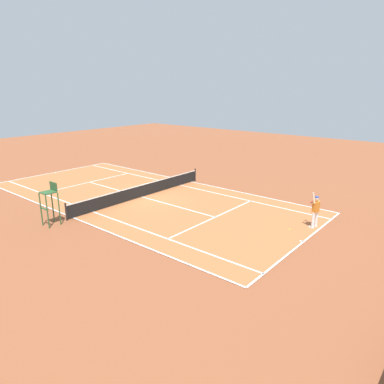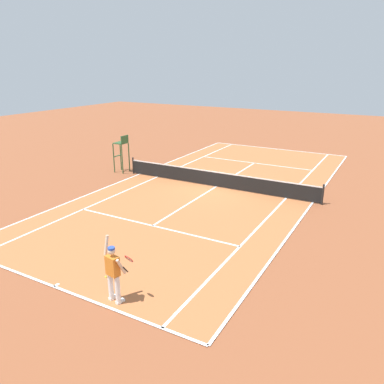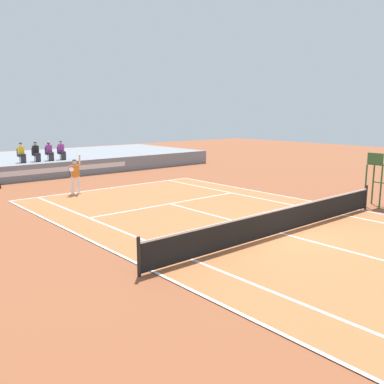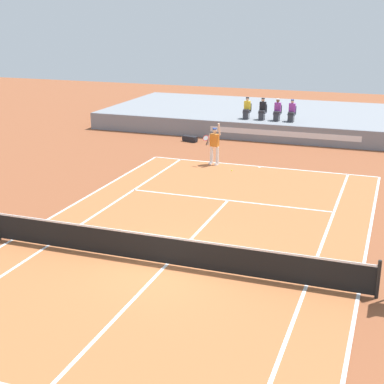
{
  "view_description": "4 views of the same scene",
  "coord_description": "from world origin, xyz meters",
  "px_view_note": "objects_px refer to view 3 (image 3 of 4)",
  "views": [
    {
      "loc": [
        15.96,
        17.87,
        7.38
      ],
      "look_at": [
        -0.66,
        4.04,
        1.0
      ],
      "focal_mm": 32.65,
      "sensor_mm": 36.0,
      "label": 1
    },
    {
      "loc": [
        -8.9,
        18.86,
        6.71
      ],
      "look_at": [
        -0.66,
        4.04,
        1.0
      ],
      "focal_mm": 35.34,
      "sensor_mm": 36.0,
      "label": 2
    },
    {
      "loc": [
        -11.58,
        -8.68,
        4.18
      ],
      "look_at": [
        -0.66,
        4.04,
        1.0
      ],
      "focal_mm": 39.14,
      "sensor_mm": 36.0,
      "label": 3
    },
    {
      "loc": [
        5.98,
        -14.35,
        7.2
      ],
      "look_at": [
        -0.66,
        4.04,
        1.0
      ],
      "focal_mm": 53.74,
      "sensor_mm": 36.0,
      "label": 4
    }
  ],
  "objects_px": {
    "spectator_seated_1": "(36,152)",
    "tennis_player": "(75,175)",
    "spectator_seated_0": "(22,153)",
    "spectator_seated_2": "(49,151)",
    "spectator_seated_3": "(62,151)",
    "umpire_chair": "(377,172)",
    "tennis_ball": "(104,193)"
  },
  "relations": [
    {
      "from": "spectator_seated_0",
      "to": "spectator_seated_3",
      "type": "bearing_deg",
      "value": 0.0
    },
    {
      "from": "spectator_seated_0",
      "to": "spectator_seated_3",
      "type": "distance_m",
      "value": 2.67
    },
    {
      "from": "tennis_player",
      "to": "spectator_seated_0",
      "type": "bearing_deg",
      "value": 92.06
    },
    {
      "from": "spectator_seated_3",
      "to": "tennis_ball",
      "type": "relative_size",
      "value": 18.6
    },
    {
      "from": "spectator_seated_1",
      "to": "tennis_player",
      "type": "distance_m",
      "value": 7.18
    },
    {
      "from": "spectator_seated_0",
      "to": "spectator_seated_1",
      "type": "distance_m",
      "value": 0.94
    },
    {
      "from": "umpire_chair",
      "to": "tennis_ball",
      "type": "bearing_deg",
      "value": 126.47
    },
    {
      "from": "spectator_seated_0",
      "to": "spectator_seated_3",
      "type": "height_order",
      "value": "same"
    },
    {
      "from": "spectator_seated_1",
      "to": "spectator_seated_3",
      "type": "bearing_deg",
      "value": 0.0
    },
    {
      "from": "spectator_seated_1",
      "to": "tennis_player",
      "type": "relative_size",
      "value": 0.61
    },
    {
      "from": "spectator_seated_1",
      "to": "tennis_player",
      "type": "xyz_separation_m",
      "value": [
        -0.68,
        -7.12,
        -0.65
      ]
    },
    {
      "from": "tennis_player",
      "to": "spectator_seated_2",
      "type": "bearing_deg",
      "value": 77.58
    },
    {
      "from": "spectator_seated_2",
      "to": "spectator_seated_3",
      "type": "height_order",
      "value": "same"
    },
    {
      "from": "spectator_seated_3",
      "to": "tennis_player",
      "type": "height_order",
      "value": "spectator_seated_3"
    },
    {
      "from": "spectator_seated_0",
      "to": "umpire_chair",
      "type": "xyz_separation_m",
      "value": [
        9.29,
        -18.66,
        -0.09
      ]
    },
    {
      "from": "spectator_seated_3",
      "to": "tennis_player",
      "type": "relative_size",
      "value": 0.61
    },
    {
      "from": "tennis_ball",
      "to": "spectator_seated_2",
      "type": "bearing_deg",
      "value": 87.06
    },
    {
      "from": "spectator_seated_0",
      "to": "tennis_ball",
      "type": "bearing_deg",
      "value": -79.98
    },
    {
      "from": "tennis_ball",
      "to": "umpire_chair",
      "type": "bearing_deg",
      "value": -53.53
    },
    {
      "from": "spectator_seated_1",
      "to": "umpire_chair",
      "type": "bearing_deg",
      "value": -65.89
    },
    {
      "from": "spectator_seated_2",
      "to": "tennis_player",
      "type": "bearing_deg",
      "value": -102.42
    },
    {
      "from": "spectator_seated_1",
      "to": "tennis_ball",
      "type": "relative_size",
      "value": 18.6
    },
    {
      "from": "spectator_seated_2",
      "to": "umpire_chair",
      "type": "distance_m",
      "value": 20.1
    },
    {
      "from": "tennis_ball",
      "to": "umpire_chair",
      "type": "relative_size",
      "value": 0.03
    },
    {
      "from": "spectator_seated_2",
      "to": "spectator_seated_3",
      "type": "bearing_deg",
      "value": 0.0
    },
    {
      "from": "spectator_seated_1",
      "to": "spectator_seated_2",
      "type": "distance_m",
      "value": 0.88
    },
    {
      "from": "spectator_seated_0",
      "to": "spectator_seated_2",
      "type": "relative_size",
      "value": 1.0
    },
    {
      "from": "spectator_seated_1",
      "to": "umpire_chair",
      "type": "distance_m",
      "value": 20.44
    },
    {
      "from": "spectator_seated_3",
      "to": "umpire_chair",
      "type": "xyz_separation_m",
      "value": [
        6.62,
        -18.66,
        -0.09
      ]
    },
    {
      "from": "spectator_seated_3",
      "to": "tennis_ball",
      "type": "bearing_deg",
      "value": -98.91
    },
    {
      "from": "spectator_seated_3",
      "to": "tennis_ball",
      "type": "height_order",
      "value": "spectator_seated_3"
    },
    {
      "from": "tennis_player",
      "to": "spectator_seated_3",
      "type": "bearing_deg",
      "value": 71.29
    }
  ]
}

